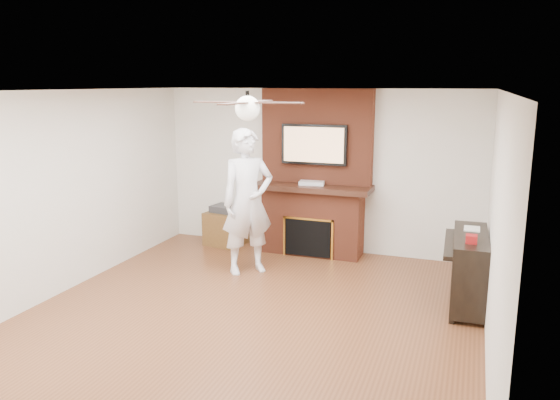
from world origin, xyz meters
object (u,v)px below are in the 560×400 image
(fireplace, at_px, (314,189))
(piano, at_px, (468,267))
(person, at_px, (248,202))
(side_table, at_px, (226,226))

(fireplace, relative_size, piano, 1.89)
(person, height_order, side_table, person)
(person, xyz_separation_m, piano, (2.89, -0.19, -0.53))
(fireplace, relative_size, side_table, 3.87)
(fireplace, bearing_deg, side_table, -177.38)
(fireplace, distance_m, side_table, 1.63)
(fireplace, xyz_separation_m, side_table, (-1.47, -0.07, -0.70))
(side_table, xyz_separation_m, piano, (3.76, -1.30, 0.16))
(piano, bearing_deg, fireplace, 147.38)
(person, height_order, piano, person)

